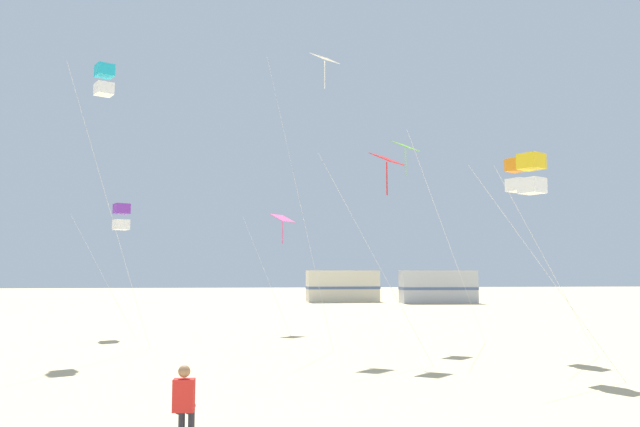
{
  "coord_description": "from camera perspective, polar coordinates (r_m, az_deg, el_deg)",
  "views": [
    {
      "loc": [
        -0.06,
        -6.2,
        2.66
      ],
      "look_at": [
        1.61,
        8.51,
        4.07
      ],
      "focal_mm": 34.71,
      "sensor_mm": 36.0,
      "label": 1
    }
  ],
  "objects": [
    {
      "name": "kite_box_orange",
      "position": [
        22.34,
        17.72,
        3.37
      ],
      "size": [
        3.34,
        2.2,
        6.56
      ],
      "color": "silver",
      "rests_on": "ground"
    },
    {
      "name": "kite_flyer_standing",
      "position": [
        10.73,
        -12.39,
        -16.32
      ],
      "size": [
        0.35,
        0.52,
        1.16
      ],
      "rotation": [
        0.0,
        0.0,
        3.09
      ],
      "color": "red",
      "rests_on": "ground"
    },
    {
      "name": "kite_box_gold",
      "position": [
        18.62,
        18.93,
        3.47
      ],
      "size": [
        3.42,
        2.69,
        6.03
      ],
      "color": "silver",
      "rests_on": "ground"
    },
    {
      "name": "kite_diamond_rainbow",
      "position": [
        28.79,
        -3.53,
        -0.78
      ],
      "size": [
        2.44,
        2.44,
        5.36
      ],
      "color": "silver",
      "rests_on": "ground"
    },
    {
      "name": "kite_diamond_scarlet",
      "position": [
        20.33,
        6.11,
        4.41
      ],
      "size": [
        3.12,
        2.96,
        6.56
      ],
      "color": "silver",
      "rests_on": "ground"
    },
    {
      "name": "kite_diamond_white",
      "position": [
        24.5,
        0.24,
        13.06
      ],
      "size": [
        2.86,
        2.86,
        11.14
      ],
      "color": "silver",
      "rests_on": "ground"
    },
    {
      "name": "rv_van_silver",
      "position": [
        54.43,
        10.82,
        -6.66
      ],
      "size": [
        6.54,
        2.64,
        2.8
      ],
      "rotation": [
        0.0,
        0.0,
        -0.05
      ],
      "color": "#B7BABF",
      "rests_on": "ground"
    },
    {
      "name": "kite_diamond_lime",
      "position": [
        24.54,
        8.11,
        5.52
      ],
      "size": [
        3.49,
        3.43,
        7.8
      ],
      "color": "silver",
      "rests_on": "ground"
    },
    {
      "name": "rv_van_cream",
      "position": [
        55.93,
        2.09,
        -6.71
      ],
      "size": [
        6.5,
        2.51,
        2.8
      ],
      "rotation": [
        0.0,
        0.0,
        0.03
      ],
      "color": "beige",
      "rests_on": "ground"
    },
    {
      "name": "kite_box_violet",
      "position": [
        28.29,
        -17.85,
        -0.3
      ],
      "size": [
        2.92,
        2.25,
        5.64
      ],
      "color": "silver",
      "rests_on": "ground"
    },
    {
      "name": "kite_box_cyan",
      "position": [
        24.71,
        -19.27,
        11.51
      ],
      "size": [
        2.81,
        2.44,
        10.32
      ],
      "color": "silver",
      "rests_on": "ground"
    }
  ]
}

